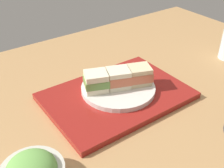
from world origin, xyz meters
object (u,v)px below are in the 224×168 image
Objects in this scene: sandwich_plate at (118,88)px; sandwich_far at (96,81)px; sandwich_near at (140,75)px; sandwich_middle at (118,78)px.

sandwich_far reaches higher than sandwich_plate.
sandwich_far reaches higher than sandwich_near.
sandwich_near is at bearing 160.78° from sandwich_middle.
sandwich_near is 6.41cm from sandwich_middle.
sandwich_plate is at bearing 180.00° from sandwich_middle.
sandwich_far is at bearing -19.22° from sandwich_middle.
sandwich_plate is 3.41cm from sandwich_middle.
sandwich_middle is (0.00, 0.00, 3.41)cm from sandwich_plate.
sandwich_middle reaches higher than sandwich_plate.
sandwich_far is (12.10, -4.22, 0.12)cm from sandwich_near.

